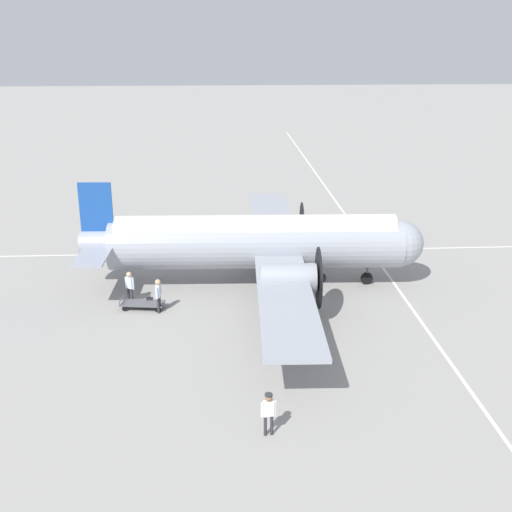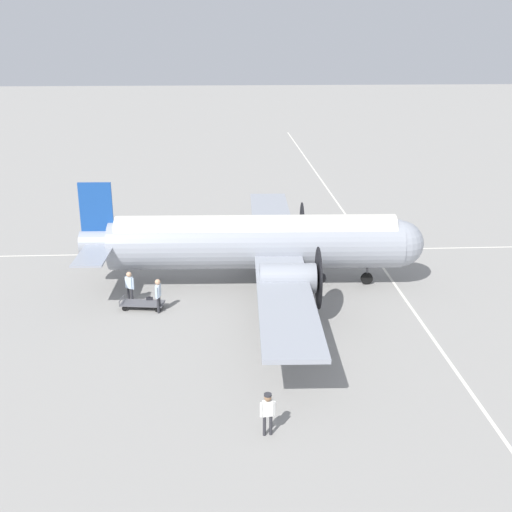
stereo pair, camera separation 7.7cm
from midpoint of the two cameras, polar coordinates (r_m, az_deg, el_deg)
ground_plane at (r=37.33m, az=-0.06°, el=-2.60°), size 300.00×300.00×0.00m
apron_line_eastwest at (r=42.97m, az=-0.53°, el=0.39°), size 120.00×0.16×0.01m
apron_line_northsouth at (r=38.62m, az=12.04°, el=-2.27°), size 0.16×120.00×0.01m
airliner_main at (r=36.44m, az=0.65°, el=1.25°), size 19.50×26.48×6.13m
crew_foreground at (r=23.71m, az=1.03°, el=-13.47°), size 0.58×0.32×1.71m
passenger_boarding at (r=33.75m, az=-8.74°, el=-3.20°), size 0.30×0.62×1.85m
ramp_agent at (r=35.19m, az=-11.23°, el=-2.46°), size 0.53×0.39×1.79m
suitcase_near_door at (r=35.01m, az=-9.49°, el=-4.00°), size 0.35×0.15×0.50m
baggage_cart at (r=34.66m, az=-10.15°, el=-4.20°), size 2.39×1.27×0.56m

